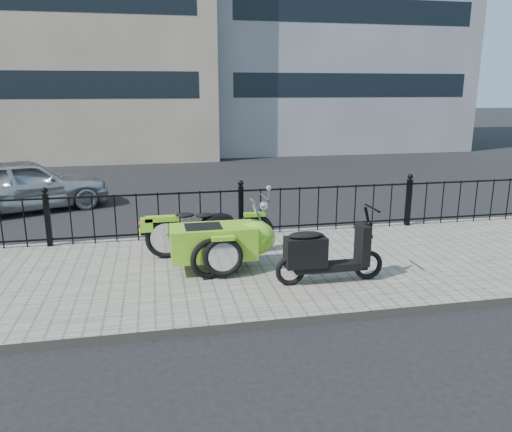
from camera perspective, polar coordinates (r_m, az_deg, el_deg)
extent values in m
plane|color=black|center=(8.53, -0.19, -5.36)|extent=(120.00, 120.00, 0.00)
cube|color=#6A6459|center=(8.05, 0.51, -6.13)|extent=(30.00, 3.80, 0.12)
cube|color=gray|center=(9.85, -1.85, -2.25)|extent=(30.00, 0.10, 0.12)
cylinder|color=black|center=(9.49, -1.75, 2.90)|extent=(14.00, 0.04, 0.04)
cylinder|color=black|center=(9.67, -1.72, -1.46)|extent=(14.00, 0.04, 0.04)
cube|color=black|center=(9.64, -22.70, -0.43)|extent=(0.09, 0.09, 0.96)
sphere|color=black|center=(9.52, -23.01, 2.71)|extent=(0.11, 0.11, 0.11)
cube|color=black|center=(9.58, -1.74, 0.61)|extent=(0.09, 0.09, 0.96)
sphere|color=black|center=(9.46, -1.76, 3.79)|extent=(0.11, 0.11, 0.11)
cube|color=black|center=(10.73, 17.02, 1.48)|extent=(0.09, 0.09, 0.96)
sphere|color=black|center=(10.63, 17.23, 4.32)|extent=(0.11, 0.11, 0.11)
cube|color=tan|center=(24.47, -23.48, 20.62)|extent=(14.00, 8.00, 12.00)
cube|color=black|center=(20.37, -24.85, 13.46)|extent=(12.50, 0.06, 1.00)
cube|color=black|center=(22.58, 11.10, 14.45)|extent=(10.50, 0.06, 1.00)
cube|color=black|center=(22.79, 11.49, 22.01)|extent=(10.50, 0.06, 1.00)
torus|color=black|center=(8.58, -0.18, -1.97)|extent=(0.69, 0.09, 0.69)
torus|color=black|center=(8.42, -10.25, -2.52)|extent=(0.69, 0.09, 0.69)
torus|color=black|center=(7.39, -3.76, -4.71)|extent=(0.60, 0.08, 0.60)
cube|color=gray|center=(8.46, -5.17, -2.12)|extent=(0.34, 0.22, 0.24)
cylinder|color=black|center=(8.48, -5.16, -2.57)|extent=(1.40, 0.04, 0.04)
ellipsoid|color=black|center=(8.41, -4.39, -0.51)|extent=(0.54, 0.29, 0.26)
cylinder|color=silver|center=(8.46, 1.01, 2.13)|extent=(0.03, 0.56, 0.03)
cylinder|color=silver|center=(8.51, 0.21, 0.06)|extent=(0.25, 0.04, 0.59)
sphere|color=silver|center=(8.49, 0.88, 1.20)|extent=(0.15, 0.15, 0.15)
cube|color=#79BD22|center=(8.49, -0.18, 0.17)|extent=(0.36, 0.12, 0.06)
cube|color=#79BD22|center=(8.33, -10.69, -0.30)|extent=(0.55, 0.16, 0.08)
ellipsoid|color=black|center=(8.36, -5.90, 0.08)|extent=(0.31, 0.22, 0.08)
ellipsoid|color=black|center=(8.33, -8.09, 0.10)|extent=(0.31, 0.22, 0.08)
sphere|color=red|center=(8.35, -13.07, -0.81)|extent=(0.07, 0.07, 0.07)
cube|color=gold|center=(8.49, -13.13, -1.82)|extent=(0.02, 0.14, 0.10)
cube|color=#79BD22|center=(7.71, -4.92, -2.95)|extent=(1.30, 0.62, 0.50)
ellipsoid|color=#79BD22|center=(7.80, -0.17, -2.50)|extent=(0.65, 0.60, 0.54)
cube|color=black|center=(7.63, -6.07, -1.36)|extent=(0.55, 0.43, 0.06)
cube|color=#79BD22|center=(7.30, -3.80, -2.56)|extent=(0.34, 0.11, 0.06)
torus|color=black|center=(7.61, 12.70, -5.45)|extent=(0.45, 0.08, 0.45)
torus|color=black|center=(7.22, 3.96, -6.23)|extent=(0.45, 0.08, 0.45)
cube|color=black|center=(7.39, 8.45, -5.73)|extent=(1.09, 0.24, 0.11)
cube|color=black|center=(7.19, 5.67, -4.10)|extent=(0.60, 0.28, 0.43)
ellipsoid|color=black|center=(7.12, 5.72, -2.20)|extent=(0.51, 0.25, 0.10)
cube|color=black|center=(7.47, 12.07, -3.21)|extent=(0.13, 0.33, 0.60)
cylinder|color=black|center=(7.41, 12.74, -0.77)|extent=(0.17, 0.04, 0.48)
cylinder|color=black|center=(7.38, 13.14, 0.88)|extent=(0.03, 0.48, 0.03)
torus|color=black|center=(7.44, -5.24, -4.88)|extent=(0.63, 0.25, 0.63)
imported|color=#ABADB3|center=(13.17, -24.82, 3.27)|extent=(4.06, 2.75, 1.28)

